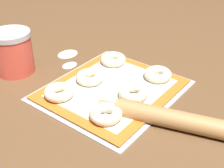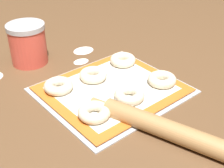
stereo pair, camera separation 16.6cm
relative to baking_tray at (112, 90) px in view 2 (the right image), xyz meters
The scene contains 13 objects.
ground_plane 0.02m from the baking_tray, 74.63° to the left, with size 2.80×2.80×0.00m, color brown.
baking_tray is the anchor object (origin of this frame).
baking_mat 0.01m from the baking_tray, ahead, with size 0.38×0.33×0.00m.
bagel_front_left 0.15m from the baking_tray, 148.77° to the right, with size 0.09×0.09×0.03m.
bagel_front_center 0.08m from the baking_tray, 90.07° to the right, with size 0.09×0.09×0.03m.
bagel_front_right 0.16m from the baking_tray, 30.63° to the right, with size 0.09×0.09×0.03m.
bagel_back_left 0.16m from the baking_tray, 143.72° to the left, with size 0.09×0.09×0.03m.
bagel_back_center 0.08m from the baking_tray, 97.72° to the left, with size 0.09×0.09×0.03m.
bagel_back_right 0.16m from the baking_tray, 36.31° to the left, with size 0.09×0.09×0.03m.
flour_canister 0.35m from the baking_tray, 106.82° to the left, with size 0.13×0.13×0.14m.
rolling_pin 0.26m from the baking_tray, 95.95° to the right, with size 0.16×0.46×0.05m.
flour_patch_near 0.22m from the baking_tray, 79.82° to the left, with size 0.06×0.04×0.00m.
flour_patch_far 0.30m from the baking_tray, 71.01° to the left, with size 0.08×0.06×0.00m.
Camera 2 is at (-0.51, -0.62, 0.52)m, focal length 50.00 mm.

